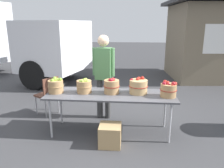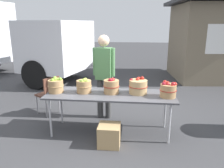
{
  "view_description": "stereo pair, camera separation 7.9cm",
  "coord_description": "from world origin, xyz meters",
  "px_view_note": "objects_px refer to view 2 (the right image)",
  "views": [
    {
      "loc": [
        0.36,
        -3.76,
        1.98
      ],
      "look_at": [
        0.0,
        0.3,
        0.85
      ],
      "focal_mm": 35.47,
      "sensor_mm": 36.0,
      "label": 1
    },
    {
      "loc": [
        0.44,
        -3.75,
        1.98
      ],
      "look_at": [
        0.0,
        0.3,
        0.85
      ],
      "focal_mm": 35.47,
      "sensor_mm": 36.0,
      "label": 2
    }
  ],
  "objects_px": {
    "apple_basket_red_1": "(138,86)",
    "folding_chair": "(49,92)",
    "produce_crate": "(109,135)",
    "apple_basket_red_2": "(168,90)",
    "market_table": "(110,96)",
    "apple_basket_green_0": "(56,85)",
    "apple_basket_red_0": "(111,86)",
    "vendor_adult": "(104,71)",
    "apple_basket_green_1": "(84,86)"
  },
  "relations": [
    {
      "from": "apple_basket_red_2",
      "to": "folding_chair",
      "type": "distance_m",
      "value": 2.58
    },
    {
      "from": "apple_basket_red_0",
      "to": "vendor_adult",
      "type": "xyz_separation_m",
      "value": [
        -0.22,
        0.61,
        0.15
      ]
    },
    {
      "from": "apple_basket_green_1",
      "to": "apple_basket_red_2",
      "type": "xyz_separation_m",
      "value": [
        1.49,
        -0.1,
        0.0
      ]
    },
    {
      "from": "folding_chair",
      "to": "produce_crate",
      "type": "height_order",
      "value": "folding_chair"
    },
    {
      "from": "apple_basket_red_0",
      "to": "produce_crate",
      "type": "height_order",
      "value": "apple_basket_red_0"
    },
    {
      "from": "vendor_adult",
      "to": "produce_crate",
      "type": "bearing_deg",
      "value": 108.86
    },
    {
      "from": "apple_basket_green_0",
      "to": "produce_crate",
      "type": "xyz_separation_m",
      "value": [
        1.03,
        -0.45,
        -0.7
      ]
    },
    {
      "from": "market_table",
      "to": "folding_chair",
      "type": "distance_m",
      "value": 1.61
    },
    {
      "from": "market_table",
      "to": "apple_basket_red_2",
      "type": "relative_size",
      "value": 7.95
    },
    {
      "from": "apple_basket_red_2",
      "to": "vendor_adult",
      "type": "bearing_deg",
      "value": 149.11
    },
    {
      "from": "vendor_adult",
      "to": "apple_basket_green_0",
      "type": "bearing_deg",
      "value": 46.73
    },
    {
      "from": "apple_basket_red_1",
      "to": "folding_chair",
      "type": "distance_m",
      "value": 2.06
    },
    {
      "from": "apple_basket_red_2",
      "to": "vendor_adult",
      "type": "height_order",
      "value": "vendor_adult"
    },
    {
      "from": "apple_basket_green_0",
      "to": "apple_basket_red_2",
      "type": "height_order",
      "value": "apple_basket_green_0"
    },
    {
      "from": "produce_crate",
      "to": "apple_basket_red_0",
      "type": "bearing_deg",
      "value": 92.42
    },
    {
      "from": "vendor_adult",
      "to": "folding_chair",
      "type": "xyz_separation_m",
      "value": [
        -1.23,
        0.05,
        -0.52
      ]
    },
    {
      "from": "apple_basket_red_0",
      "to": "folding_chair",
      "type": "relative_size",
      "value": 0.34
    },
    {
      "from": "apple_basket_green_0",
      "to": "apple_basket_red_0",
      "type": "height_order",
      "value": "apple_basket_red_0"
    },
    {
      "from": "apple_basket_red_2",
      "to": "produce_crate",
      "type": "xyz_separation_m",
      "value": [
        -0.97,
        -0.39,
        -0.7
      ]
    },
    {
      "from": "market_table",
      "to": "apple_basket_red_2",
      "type": "xyz_separation_m",
      "value": [
        1.0,
        -0.07,
        0.17
      ]
    },
    {
      "from": "apple_basket_red_0",
      "to": "apple_basket_red_1",
      "type": "distance_m",
      "value": 0.48
    },
    {
      "from": "folding_chair",
      "to": "apple_basket_green_0",
      "type": "bearing_deg",
      "value": 63.36
    },
    {
      "from": "apple_basket_green_0",
      "to": "apple_basket_red_0",
      "type": "xyz_separation_m",
      "value": [
        1.01,
        0.05,
        0.01
      ]
    },
    {
      "from": "folding_chair",
      "to": "produce_crate",
      "type": "distance_m",
      "value": 1.9
    },
    {
      "from": "apple_basket_green_0",
      "to": "apple_basket_red_2",
      "type": "distance_m",
      "value": 2.0
    },
    {
      "from": "apple_basket_red_1",
      "to": "folding_chair",
      "type": "bearing_deg",
      "value": 162.14
    },
    {
      "from": "market_table",
      "to": "folding_chair",
      "type": "relative_size",
      "value": 2.67
    },
    {
      "from": "apple_basket_red_2",
      "to": "vendor_adult",
      "type": "xyz_separation_m",
      "value": [
        -1.21,
        0.72,
        0.15
      ]
    },
    {
      "from": "apple_basket_red_1",
      "to": "apple_basket_red_2",
      "type": "bearing_deg",
      "value": -16.22
    },
    {
      "from": "market_table",
      "to": "produce_crate",
      "type": "distance_m",
      "value": 0.71
    },
    {
      "from": "apple_basket_red_1",
      "to": "apple_basket_red_2",
      "type": "distance_m",
      "value": 0.53
    },
    {
      "from": "apple_basket_red_2",
      "to": "produce_crate",
      "type": "height_order",
      "value": "apple_basket_red_2"
    },
    {
      "from": "apple_basket_red_0",
      "to": "vendor_adult",
      "type": "height_order",
      "value": "vendor_adult"
    },
    {
      "from": "apple_basket_red_0",
      "to": "apple_basket_red_2",
      "type": "relative_size",
      "value": 1.01
    },
    {
      "from": "apple_basket_green_0",
      "to": "folding_chair",
      "type": "bearing_deg",
      "value": 121.36
    },
    {
      "from": "market_table",
      "to": "vendor_adult",
      "type": "height_order",
      "value": "vendor_adult"
    },
    {
      "from": "apple_basket_green_0",
      "to": "folding_chair",
      "type": "distance_m",
      "value": 0.91
    },
    {
      "from": "market_table",
      "to": "apple_basket_red_2",
      "type": "height_order",
      "value": "apple_basket_red_2"
    },
    {
      "from": "apple_basket_green_0",
      "to": "apple_basket_red_1",
      "type": "bearing_deg",
      "value": 3.52
    },
    {
      "from": "market_table",
      "to": "vendor_adult",
      "type": "bearing_deg",
      "value": 107.43
    },
    {
      "from": "apple_basket_red_1",
      "to": "vendor_adult",
      "type": "bearing_deg",
      "value": 140.59
    },
    {
      "from": "apple_basket_red_0",
      "to": "vendor_adult",
      "type": "relative_size",
      "value": 0.17
    },
    {
      "from": "apple_basket_red_0",
      "to": "apple_basket_red_2",
      "type": "distance_m",
      "value": 0.99
    },
    {
      "from": "market_table",
      "to": "apple_basket_red_1",
      "type": "relative_size",
      "value": 6.77
    },
    {
      "from": "apple_basket_red_0",
      "to": "folding_chair",
      "type": "distance_m",
      "value": 1.63
    },
    {
      "from": "apple_basket_red_0",
      "to": "apple_basket_red_1",
      "type": "relative_size",
      "value": 0.86
    },
    {
      "from": "apple_basket_red_0",
      "to": "folding_chair",
      "type": "height_order",
      "value": "apple_basket_red_0"
    },
    {
      "from": "apple_basket_green_0",
      "to": "vendor_adult",
      "type": "height_order",
      "value": "vendor_adult"
    },
    {
      "from": "apple_basket_green_1",
      "to": "produce_crate",
      "type": "height_order",
      "value": "apple_basket_green_1"
    },
    {
      "from": "produce_crate",
      "to": "apple_basket_red_2",
      "type": "bearing_deg",
      "value": 22.12
    }
  ]
}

